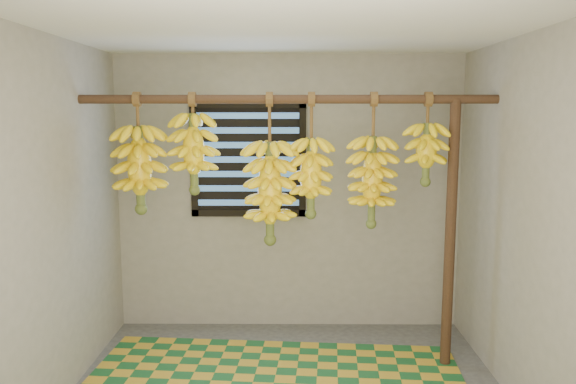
{
  "coord_description": "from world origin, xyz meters",
  "views": [
    {
      "loc": [
        0.02,
        -3.37,
        1.92
      ],
      "look_at": [
        0.0,
        0.55,
        1.35
      ],
      "focal_mm": 35.0,
      "sensor_mm": 36.0,
      "label": 1
    }
  ],
  "objects_px": {
    "banana_bunch_a": "(140,169)",
    "banana_bunch_b": "(194,153)",
    "support_post": "(450,236)",
    "banana_bunch_e": "(372,182)",
    "banana_bunch_c": "(270,192)",
    "banana_bunch_f": "(426,154)",
    "banana_bunch_d": "(311,177)"
  },
  "relations": [
    {
      "from": "banana_bunch_a",
      "to": "banana_bunch_b",
      "type": "height_order",
      "value": "same"
    },
    {
      "from": "support_post",
      "to": "banana_bunch_e",
      "type": "relative_size",
      "value": 2.04
    },
    {
      "from": "support_post",
      "to": "banana_bunch_b",
      "type": "bearing_deg",
      "value": 180.0
    },
    {
      "from": "banana_bunch_c",
      "to": "banana_bunch_e",
      "type": "relative_size",
      "value": 1.12
    },
    {
      "from": "banana_bunch_e",
      "to": "banana_bunch_f",
      "type": "xyz_separation_m",
      "value": [
        0.39,
        0.0,
        0.2
      ]
    },
    {
      "from": "support_post",
      "to": "banana_bunch_a",
      "type": "bearing_deg",
      "value": 180.0
    },
    {
      "from": "banana_bunch_d",
      "to": "banana_bunch_a",
      "type": "bearing_deg",
      "value": 180.0
    },
    {
      "from": "banana_bunch_d",
      "to": "banana_bunch_b",
      "type": "bearing_deg",
      "value": 180.0
    },
    {
      "from": "banana_bunch_d",
      "to": "banana_bunch_e",
      "type": "height_order",
      "value": "same"
    },
    {
      "from": "banana_bunch_c",
      "to": "banana_bunch_f",
      "type": "relative_size",
      "value": 1.65
    },
    {
      "from": "support_post",
      "to": "banana_bunch_a",
      "type": "distance_m",
      "value": 2.34
    },
    {
      "from": "support_post",
      "to": "banana_bunch_d",
      "type": "xyz_separation_m",
      "value": [
        -1.03,
        0.0,
        0.44
      ]
    },
    {
      "from": "banana_bunch_a",
      "to": "banana_bunch_c",
      "type": "relative_size",
      "value": 0.79
    },
    {
      "from": "support_post",
      "to": "banana_bunch_e",
      "type": "height_order",
      "value": "banana_bunch_e"
    },
    {
      "from": "banana_bunch_b",
      "to": "banana_bunch_e",
      "type": "bearing_deg",
      "value": -0.0
    },
    {
      "from": "banana_bunch_c",
      "to": "banana_bunch_e",
      "type": "distance_m",
      "value": 0.75
    },
    {
      "from": "banana_bunch_b",
      "to": "banana_bunch_d",
      "type": "xyz_separation_m",
      "value": [
        0.85,
        -0.0,
        -0.18
      ]
    },
    {
      "from": "banana_bunch_f",
      "to": "banana_bunch_b",
      "type": "bearing_deg",
      "value": 180.0
    },
    {
      "from": "banana_bunch_e",
      "to": "banana_bunch_f",
      "type": "distance_m",
      "value": 0.44
    },
    {
      "from": "support_post",
      "to": "banana_bunch_c",
      "type": "distance_m",
      "value": 1.37
    },
    {
      "from": "support_post",
      "to": "banana_bunch_d",
      "type": "relative_size",
      "value": 2.21
    },
    {
      "from": "banana_bunch_f",
      "to": "banana_bunch_a",
      "type": "bearing_deg",
      "value": 180.0
    },
    {
      "from": "banana_bunch_d",
      "to": "banana_bunch_f",
      "type": "bearing_deg",
      "value": 0.0
    },
    {
      "from": "banana_bunch_b",
      "to": "banana_bunch_f",
      "type": "xyz_separation_m",
      "value": [
        1.69,
        -0.0,
        -0.0
      ]
    },
    {
      "from": "banana_bunch_b",
      "to": "banana_bunch_e",
      "type": "distance_m",
      "value": 1.32
    },
    {
      "from": "support_post",
      "to": "banana_bunch_e",
      "type": "bearing_deg",
      "value": 180.0
    },
    {
      "from": "support_post",
      "to": "banana_bunch_b",
      "type": "xyz_separation_m",
      "value": [
        -1.89,
        0.0,
        0.61
      ]
    },
    {
      "from": "banana_bunch_d",
      "to": "support_post",
      "type": "bearing_deg",
      "value": 0.0
    },
    {
      "from": "support_post",
      "to": "banana_bunch_f",
      "type": "distance_m",
      "value": 0.64
    },
    {
      "from": "banana_bunch_b",
      "to": "banana_bunch_c",
      "type": "height_order",
      "value": "same"
    },
    {
      "from": "support_post",
      "to": "banana_bunch_b",
      "type": "distance_m",
      "value": 1.98
    },
    {
      "from": "banana_bunch_b",
      "to": "banana_bunch_f",
      "type": "relative_size",
      "value": 1.09
    }
  ]
}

